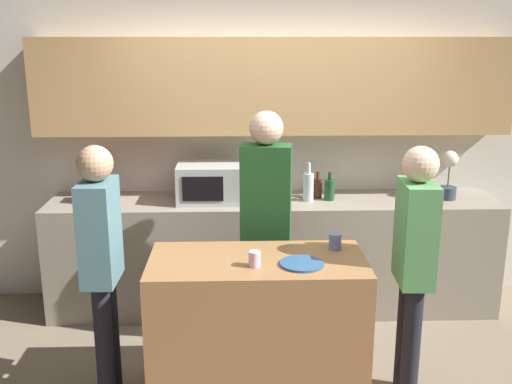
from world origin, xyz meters
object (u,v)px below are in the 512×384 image
microwave (210,183)px  cup_0 (335,241)px  cup_1 (255,259)px  person_left (414,255)px  bottle_0 (308,186)px  plate_on_island (302,264)px  person_center (266,211)px  bottle_2 (330,189)px  person_right (101,254)px  bottle_1 (318,188)px  toaster (101,191)px  potted_plant (449,175)px

microwave → cup_0: 1.37m
cup_1 → person_left: 0.96m
bottle_0 → plate_on_island: bottle_0 is taller
person_center → person_left: bearing=151.4°
bottle_2 → person_center: (-0.54, -0.67, 0.02)m
cup_1 → person_right: person_right is taller
cup_1 → person_right: 0.93m
bottle_0 → person_right: size_ratio=0.19×
person_left → microwave: bearing=47.3°
cup_1 → person_center: 0.71m
bottle_1 → toaster: bearing=-177.7°
microwave → person_center: bearing=-58.4°
bottle_1 → cup_0: bottle_1 is taller
plate_on_island → person_center: size_ratio=0.15×
person_right → microwave: bearing=155.3°
bottle_2 → person_center: person_center is taller
bottle_1 → cup_1: 1.54m
microwave → person_center: person_center is taller
bottle_1 → cup_1: (-0.55, -1.44, -0.05)m
plate_on_island → cup_0: (0.24, 0.26, 0.04)m
microwave → person_left: person_left is taller
microwave → cup_0: size_ratio=5.10×
toaster → bottle_1: (1.73, 0.07, -0.01)m
cup_1 → person_left: bearing=4.1°
potted_plant → cup_1: 2.11m
person_left → potted_plant: bearing=-23.4°
bottle_1 → cup_0: bearing=-92.0°
bottle_0 → plate_on_island: bearing=-98.1°
person_right → cup_1: bearing=82.8°
microwave → bottle_1: microwave is taller
plate_on_island → person_left: person_left is taller
potted_plant → cup_0: size_ratio=3.88×
person_left → person_center: size_ratio=0.93×
bottle_2 → cup_0: bottle_2 is taller
microwave → bottle_0: 0.78m
cup_0 → cup_1: bearing=-152.1°
cup_0 → person_left: person_left is taller
microwave → cup_1: 1.40m
bottle_0 → bottle_1: 0.13m
cup_0 → person_right: size_ratio=0.06×
toaster → plate_on_island: bearing=-42.8°
plate_on_island → person_center: bearing=104.7°
microwave → toaster: 0.87m
potted_plant → person_center: person_center is taller
cup_0 → person_right: bearing=-174.8°
microwave → person_center: (0.41, -0.67, -0.04)m
microwave → person_right: bearing=-116.3°
person_right → person_center: bearing=120.3°
microwave → cup_0: microwave is taller
cup_0 → person_left: (0.44, -0.20, -0.02)m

